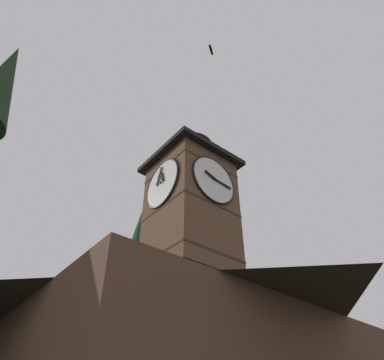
{
  "coord_description": "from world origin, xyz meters",
  "views": [
    {
      "loc": [
        8.39,
        10.41,
        1.46
      ],
      "look_at": [
        -0.8,
        -0.97,
        12.9
      ],
      "focal_mm": 34.73,
      "sensor_mm": 36.0,
      "label": 1
    }
  ],
  "objects_px": {
    "pine_tree_behind": "(131,357)",
    "moon": "(76,352)",
    "clock_tower": "(191,205)",
    "flying_bird_high": "(211,50)"
  },
  "relations": [
    {
      "from": "pine_tree_behind",
      "to": "flying_bird_high",
      "type": "bearing_deg",
      "value": 79.57
    },
    {
      "from": "pine_tree_behind",
      "to": "moon",
      "type": "distance_m",
      "value": 35.68
    },
    {
      "from": "clock_tower",
      "to": "flying_bird_high",
      "type": "relative_size",
      "value": 13.26
    },
    {
      "from": "clock_tower",
      "to": "moon",
      "type": "xyz_separation_m",
      "value": [
        -12.12,
        -39.8,
        2.33
      ]
    },
    {
      "from": "moon",
      "to": "flying_bird_high",
      "type": "distance_m",
      "value": 44.53
    },
    {
      "from": "moon",
      "to": "clock_tower",
      "type": "bearing_deg",
      "value": 73.07
    },
    {
      "from": "pine_tree_behind",
      "to": "moon",
      "type": "bearing_deg",
      "value": -107.92
    },
    {
      "from": "clock_tower",
      "to": "flying_bird_high",
      "type": "bearing_deg",
      "value": 83.9
    },
    {
      "from": "clock_tower",
      "to": "pine_tree_behind",
      "type": "height_order",
      "value": "clock_tower"
    },
    {
      "from": "pine_tree_behind",
      "to": "moon",
      "type": "xyz_separation_m",
      "value": [
        -10.71,
        -33.12,
        7.81
      ]
    }
  ]
}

